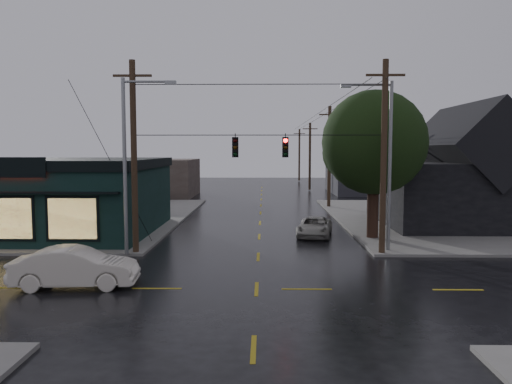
{
  "coord_description": "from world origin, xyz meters",
  "views": [
    {
      "loc": [
        0.28,
        -19.48,
        5.54
      ],
      "look_at": [
        -0.08,
        4.0,
        3.55
      ],
      "focal_mm": 35.0,
      "sensor_mm": 36.0,
      "label": 1
    }
  ],
  "objects_px": {
    "corner_tree": "(374,143)",
    "utility_pole_nw": "(136,254)",
    "sedan_cream": "(75,267)",
    "suv_silver": "(315,227)",
    "utility_pole_ne": "(382,255)"
  },
  "relations": [
    {
      "from": "corner_tree",
      "to": "utility_pole_nw",
      "type": "height_order",
      "value": "corner_tree"
    },
    {
      "from": "sedan_cream",
      "to": "suv_silver",
      "type": "xyz_separation_m",
      "value": [
        10.87,
        12.09,
        -0.2
      ]
    },
    {
      "from": "utility_pole_nw",
      "to": "suv_silver",
      "type": "bearing_deg",
      "value": 29.73
    },
    {
      "from": "corner_tree",
      "to": "sedan_cream",
      "type": "height_order",
      "value": "corner_tree"
    },
    {
      "from": "corner_tree",
      "to": "utility_pole_ne",
      "type": "height_order",
      "value": "corner_tree"
    },
    {
      "from": "sedan_cream",
      "to": "corner_tree",
      "type": "bearing_deg",
      "value": -57.63
    },
    {
      "from": "corner_tree",
      "to": "utility_pole_ne",
      "type": "relative_size",
      "value": 0.89
    },
    {
      "from": "utility_pole_ne",
      "to": "sedan_cream",
      "type": "height_order",
      "value": "utility_pole_ne"
    },
    {
      "from": "utility_pole_nw",
      "to": "sedan_cream",
      "type": "distance_m",
      "value": 6.45
    },
    {
      "from": "corner_tree",
      "to": "suv_silver",
      "type": "xyz_separation_m",
      "value": [
        -3.45,
        1.13,
        -5.35
      ]
    },
    {
      "from": "utility_pole_ne",
      "to": "suv_silver",
      "type": "relative_size",
      "value": 2.31
    },
    {
      "from": "utility_pole_nw",
      "to": "sedan_cream",
      "type": "bearing_deg",
      "value": -97.3
    },
    {
      "from": "utility_pole_ne",
      "to": "suv_silver",
      "type": "height_order",
      "value": "utility_pole_ne"
    },
    {
      "from": "utility_pole_nw",
      "to": "utility_pole_ne",
      "type": "bearing_deg",
      "value": 0.0
    },
    {
      "from": "utility_pole_ne",
      "to": "utility_pole_nw",
      "type": "bearing_deg",
      "value": 180.0
    }
  ]
}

